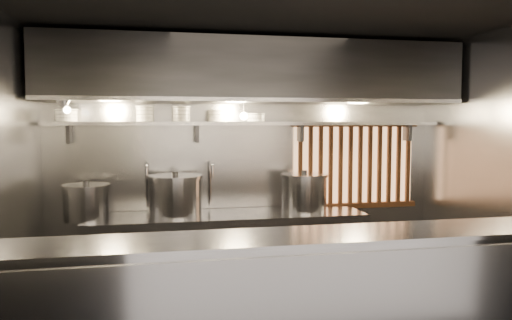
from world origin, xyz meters
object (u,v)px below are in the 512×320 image
object	(u,v)px
stock_pot_left	(87,202)
stock_pot_mid	(175,195)
heat_lamp	(64,104)
pendant_bulb	(244,116)
stock_pot_right	(304,192)

from	to	relation	value
stock_pot_left	stock_pot_mid	size ratio (longest dim) A/B	0.80
heat_lamp	pendant_bulb	xyz separation A→B (m)	(1.80, 0.35, -0.11)
pendant_bulb	stock_pot_mid	world-z (taller)	pendant_bulb
heat_lamp	pendant_bulb	distance (m)	1.83
stock_pot_mid	pendant_bulb	bearing A→B (deg)	3.76
heat_lamp	pendant_bulb	world-z (taller)	heat_lamp
heat_lamp	stock_pot_left	xyz separation A→B (m)	(0.15, 0.25, -0.98)
stock_pot_left	heat_lamp	bearing A→B (deg)	-120.66
heat_lamp	stock_pot_mid	world-z (taller)	heat_lamp
heat_lamp	stock_pot_right	world-z (taller)	heat_lamp
stock_pot_left	stock_pot_mid	bearing A→B (deg)	3.23
heat_lamp	stock_pot_mid	size ratio (longest dim) A/B	0.53
stock_pot_mid	stock_pot_right	distance (m)	1.42
pendant_bulb	stock_pot_right	bearing A→B (deg)	-6.13
heat_lamp	stock_pot_right	size ratio (longest dim) A/B	0.49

